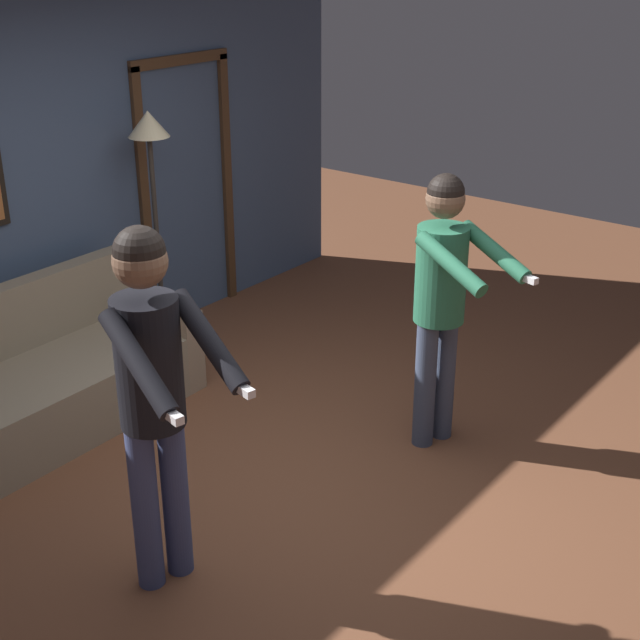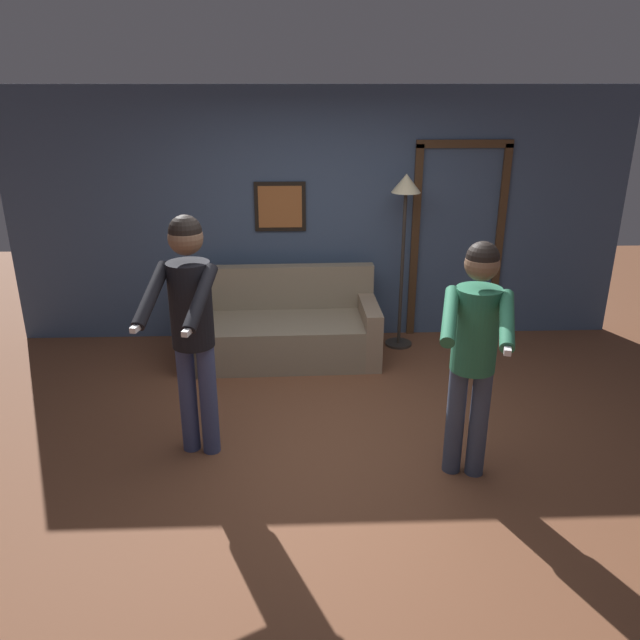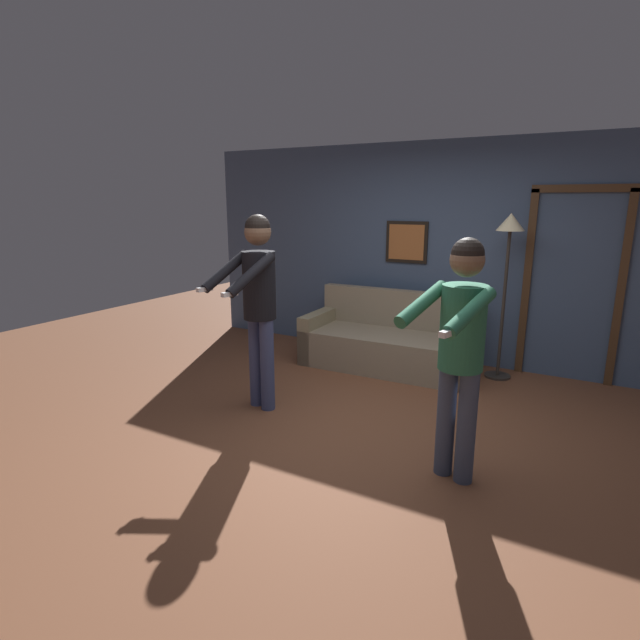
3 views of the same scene
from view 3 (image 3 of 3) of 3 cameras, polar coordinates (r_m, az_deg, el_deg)
ground_plane at (r=4.44m, az=4.18°, el=-12.16°), size 12.00×12.00×0.00m
back_wall_assembly at (r=6.18m, az=13.65°, el=7.39°), size 6.40×0.10×2.60m
couch at (r=5.93m, az=7.62°, el=-2.68°), size 1.92×0.89×0.87m
torchiere_lamp at (r=5.65m, az=20.75°, el=7.78°), size 0.29×0.29×1.79m
person_standing_left at (r=4.54m, az=-7.12°, el=3.08°), size 0.53×0.72×1.80m
person_standing_right at (r=3.45m, az=15.76°, el=-2.08°), size 0.55×0.73×1.69m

